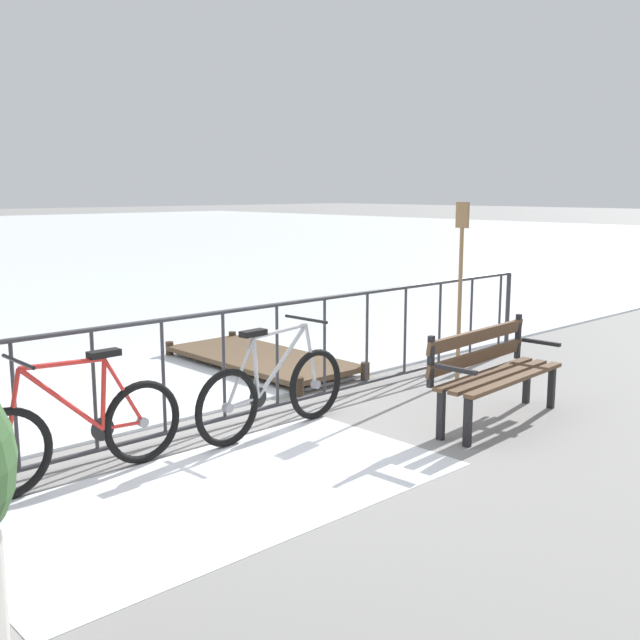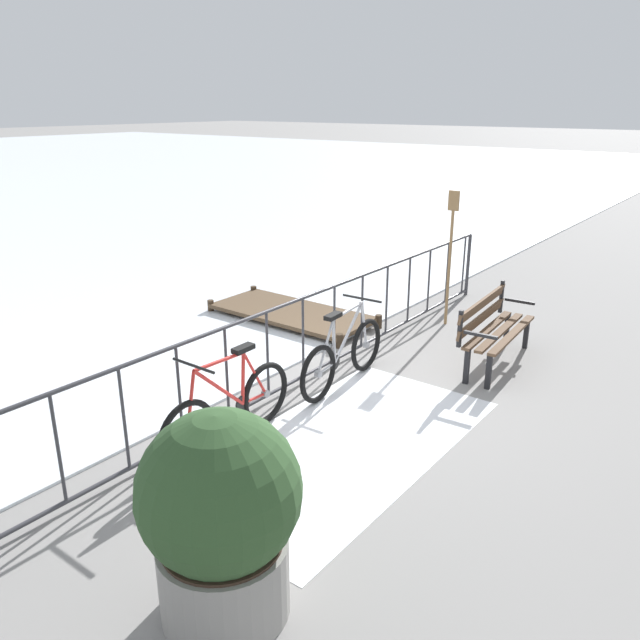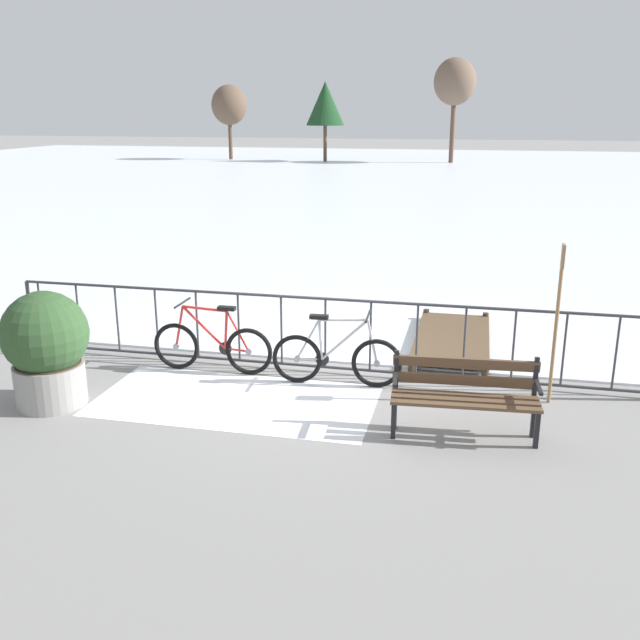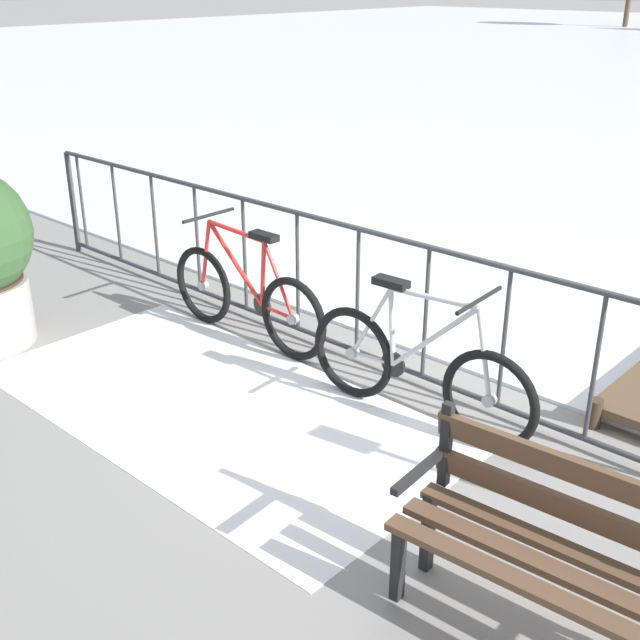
{
  "view_description": "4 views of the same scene",
  "coord_description": "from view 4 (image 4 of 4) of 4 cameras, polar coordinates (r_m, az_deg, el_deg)",
  "views": [
    {
      "loc": [
        -3.78,
        -5.31,
        2.11
      ],
      "look_at": [
        1.09,
        -0.09,
        0.86
      ],
      "focal_mm": 41.82,
      "sensor_mm": 36.0,
      "label": 1
    },
    {
      "loc": [
        -5.25,
        -4.24,
        3.15
      ],
      "look_at": [
        0.18,
        -0.11,
        0.76
      ],
      "focal_mm": 34.96,
      "sensor_mm": 36.0,
      "label": 2
    },
    {
      "loc": [
        1.93,
        -8.88,
        3.47
      ],
      "look_at": [
        -0.02,
        -0.26,
        0.83
      ],
      "focal_mm": 39.57,
      "sensor_mm": 36.0,
      "label": 3
    },
    {
      "loc": [
        2.88,
        -4.23,
        2.74
      ],
      "look_at": [
        -0.55,
        -0.48,
        0.51
      ],
      "focal_mm": 44.74,
      "sensor_mm": 36.0,
      "label": 4
    }
  ],
  "objects": [
    {
      "name": "railing_fence",
      "position": [
        5.57,
        7.57,
        0.38
      ],
      "size": [
        9.06,
        0.06,
        1.07
      ],
      "color": "#38383D",
      "rests_on": "ground"
    },
    {
      "name": "bicycle_near_railing",
      "position": [
        6.36,
        -5.32,
        1.65
      ],
      "size": [
        1.71,
        0.52,
        0.97
      ],
      "color": "black",
      "rests_on": "ground"
    },
    {
      "name": "park_bench",
      "position": [
        3.64,
        18.34,
        -15.49
      ],
      "size": [
        1.63,
        0.59,
        0.89
      ],
      "color": "brown",
      "rests_on": "ground"
    },
    {
      "name": "snow_patch",
      "position": [
        5.56,
        -7.56,
        -6.07
      ],
      "size": [
        3.45,
        1.75,
        0.01
      ],
      "primitive_type": "cube",
      "color": "white",
      "rests_on": "ground"
    },
    {
      "name": "ground_plane",
      "position": [
        5.81,
        7.28,
        -4.69
      ],
      "size": [
        160.0,
        160.0,
        0.0
      ],
      "primitive_type": "plane",
      "color": "gray"
    },
    {
      "name": "bicycle_second",
      "position": [
        5.22,
        6.94,
        -3.55
      ],
      "size": [
        1.71,
        0.52,
        0.97
      ],
      "color": "black",
      "rests_on": "ground"
    }
  ]
}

